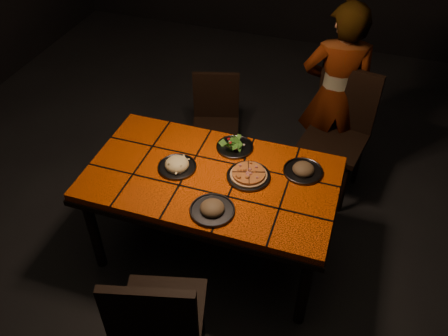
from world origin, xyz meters
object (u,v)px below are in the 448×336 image
(plate_pizza, at_px, (249,175))
(chair_far_left, at_px, (216,117))
(chair_near, at_px, (158,320))
(chair_far_right, at_px, (339,126))
(diner, at_px, (336,95))
(dining_table, at_px, (211,184))
(plate_pasta, at_px, (177,165))

(plate_pizza, bearing_deg, chair_far_left, 120.64)
(chair_near, height_order, plate_pizza, chair_near)
(plate_pizza, bearing_deg, chair_near, -100.54)
(chair_far_right, bearing_deg, diner, 126.83)
(dining_table, height_order, diner, diner)
(chair_near, distance_m, plate_pasta, 1.01)
(dining_table, xyz_separation_m, plate_pasta, (-0.23, -0.00, 0.10))
(chair_far_left, xyz_separation_m, diner, (0.93, 0.20, 0.28))
(chair_far_left, bearing_deg, chair_far_right, -13.16)
(dining_table, relative_size, chair_far_left, 1.92)
(chair_far_right, height_order, diner, diner)
(chair_far_left, height_order, plate_pasta, chair_far_left)
(chair_near, height_order, diner, diner)
(dining_table, distance_m, plate_pasta, 0.25)
(dining_table, bearing_deg, chair_far_right, 55.44)
(chair_far_left, bearing_deg, diner, -3.50)
(dining_table, distance_m, plate_pizza, 0.26)
(chair_far_right, bearing_deg, chair_far_left, -166.77)
(chair_far_right, bearing_deg, dining_table, -113.91)
(dining_table, bearing_deg, plate_pasta, -179.18)
(chair_near, relative_size, diner, 0.66)
(diner, bearing_deg, dining_table, 50.20)
(chair_near, bearing_deg, diner, -119.81)
(chair_far_left, distance_m, diner, 0.99)
(plate_pizza, bearing_deg, chair_far_right, 63.97)
(chair_far_left, bearing_deg, plate_pizza, -75.11)
(chair_near, bearing_deg, chair_far_right, -122.99)
(dining_table, relative_size, plate_pizza, 5.47)
(dining_table, distance_m, diner, 1.32)
(chair_near, bearing_deg, plate_pasta, -88.44)
(chair_near, height_order, plate_pasta, chair_near)
(chair_near, bearing_deg, dining_table, -102.07)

